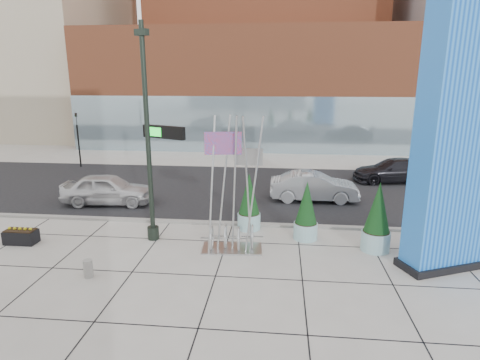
# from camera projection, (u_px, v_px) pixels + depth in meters

# --- Properties ---
(ground) EXTENTS (160.00, 160.00, 0.00)m
(ground) POSITION_uv_depth(u_px,v_px,m) (193.00, 262.00, 15.02)
(ground) COLOR #9E9991
(ground) RESTS_ON ground
(street_asphalt) EXTENTS (80.00, 12.00, 0.02)m
(street_asphalt) POSITION_uv_depth(u_px,v_px,m) (228.00, 189.00, 24.64)
(street_asphalt) COLOR black
(street_asphalt) RESTS_ON ground
(curb_edge) EXTENTS (80.00, 0.30, 0.12)m
(curb_edge) POSITION_uv_depth(u_px,v_px,m) (212.00, 223.00, 18.85)
(curb_edge) COLOR gray
(curb_edge) RESTS_ON ground
(tower_podium) EXTENTS (34.00, 10.00, 11.00)m
(tower_podium) POSITION_uv_depth(u_px,v_px,m) (260.00, 89.00, 39.51)
(tower_podium) COLOR #A95331
(tower_podium) RESTS_ON ground
(tower_glass_front) EXTENTS (34.00, 0.60, 5.00)m
(tower_glass_front) POSITION_uv_depth(u_px,v_px,m) (257.00, 125.00, 35.65)
(tower_glass_front) COLOR #8CA5B2
(tower_glass_front) RESTS_ON ground
(blue_pylon) EXTENTS (3.19, 2.33, 9.72)m
(blue_pylon) POSITION_uv_depth(u_px,v_px,m) (456.00, 139.00, 13.48)
(blue_pylon) COLOR blue
(blue_pylon) RESTS_ON ground
(lamp_post) EXTENTS (0.60, 0.48, 8.79)m
(lamp_post) POSITION_uv_depth(u_px,v_px,m) (149.00, 156.00, 16.24)
(lamp_post) COLOR black
(lamp_post) RESTS_ON ground
(public_art_sculpture) EXTENTS (2.44, 1.33, 5.38)m
(public_art_sculpture) POSITION_uv_depth(u_px,v_px,m) (232.00, 216.00, 15.76)
(public_art_sculpture) COLOR #B6B9BB
(public_art_sculpture) RESTS_ON ground
(concrete_bollard) EXTENTS (0.32, 0.32, 0.63)m
(concrete_bollard) POSITION_uv_depth(u_px,v_px,m) (88.00, 269.00, 13.84)
(concrete_bollard) COLOR gray
(concrete_bollard) RESTS_ON ground
(overhead_street_sign) EXTENTS (2.09, 1.06, 4.67)m
(overhead_street_sign) POSITION_uv_depth(u_px,v_px,m) (164.00, 139.00, 17.85)
(overhead_street_sign) COLOR black
(overhead_street_sign) RESTS_ON ground
(round_planter_east) EXTENTS (1.13, 1.13, 2.81)m
(round_planter_east) POSITION_uv_depth(u_px,v_px,m) (377.00, 219.00, 15.73)
(round_planter_east) COLOR #94C2C8
(round_planter_east) RESTS_ON ground
(round_planter_mid) EXTENTS (1.02, 1.02, 2.54)m
(round_planter_mid) POSITION_uv_depth(u_px,v_px,m) (306.00, 212.00, 16.87)
(round_planter_mid) COLOR #94C2C8
(round_planter_mid) RESTS_ON ground
(round_planter_west) EXTENTS (1.04, 1.04, 2.60)m
(round_planter_west) POSITION_uv_depth(u_px,v_px,m) (249.00, 203.00, 17.99)
(round_planter_west) COLOR #94C2C8
(round_planter_west) RESTS_ON ground
(box_planter_north) EXTENTS (1.29, 0.65, 0.71)m
(box_planter_north) POSITION_uv_depth(u_px,v_px,m) (21.00, 236.00, 16.63)
(box_planter_north) COLOR black
(box_planter_north) RESTS_ON ground
(car_white_west) EXTENTS (4.94, 2.30, 1.63)m
(car_white_west) POSITION_uv_depth(u_px,v_px,m) (108.00, 189.00, 21.61)
(car_white_west) COLOR silver
(car_white_west) RESTS_ON ground
(car_silver_mid) EXTENTS (4.83, 1.73, 1.59)m
(car_silver_mid) POSITION_uv_depth(u_px,v_px,m) (314.00, 187.00, 22.19)
(car_silver_mid) COLOR #A6A8AD
(car_silver_mid) RESTS_ON ground
(car_dark_east) EXTENTS (5.46, 2.85, 1.51)m
(car_dark_east) POSITION_uv_depth(u_px,v_px,m) (394.00, 171.00, 26.14)
(car_dark_east) COLOR black
(car_dark_east) RESTS_ON ground
(traffic_signal) EXTENTS (0.15, 0.18, 4.10)m
(traffic_signal) POSITION_uv_depth(u_px,v_px,m) (78.00, 137.00, 30.05)
(traffic_signal) COLOR black
(traffic_signal) RESTS_ON ground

